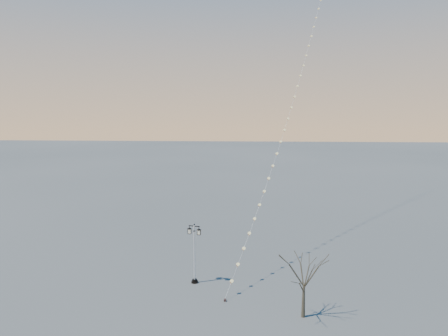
{
  "coord_description": "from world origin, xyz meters",
  "views": [
    {
      "loc": [
        1.73,
        -26.4,
        13.13
      ],
      "look_at": [
        -0.37,
        6.91,
        8.49
      ],
      "focal_mm": 33.51,
      "sensor_mm": 36.0,
      "label": 1
    }
  ],
  "objects": [
    {
      "name": "kite_train",
      "position": [
        6.65,
        18.68,
        17.98
      ],
      "size": [
        13.74,
        36.12,
        36.2
      ],
      "rotation": [
        0.0,
        0.0,
        -0.14
      ],
      "color": "#34201D",
      "rests_on": "ground"
    },
    {
      "name": "ground",
      "position": [
        0.0,
        0.0,
        0.0
      ],
      "size": [
        300.0,
        300.0,
        0.0
      ],
      "primitive_type": "plane",
      "color": "#4E4E4F",
      "rests_on": "ground"
    },
    {
      "name": "bare_tree",
      "position": [
        5.2,
        -0.96,
        2.8
      ],
      "size": [
        2.43,
        2.43,
        4.03
      ],
      "rotation": [
        0.0,
        0.0,
        -0.02
      ],
      "color": "#3B3427",
      "rests_on": "ground"
    },
    {
      "name": "street_lamp",
      "position": [
        -2.43,
        3.91,
        2.57
      ],
      "size": [
        1.15,
        0.63,
        4.65
      ],
      "rotation": [
        0.0,
        0.0,
        -0.29
      ],
      "color": "black",
      "rests_on": "ground"
    }
  ]
}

